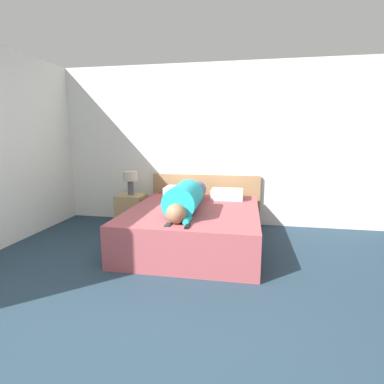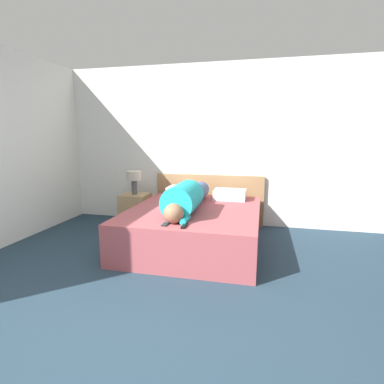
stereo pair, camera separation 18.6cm
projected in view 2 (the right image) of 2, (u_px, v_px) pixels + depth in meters
ground_plane at (103, 362)px, 1.95m from camera, size 16.00×16.00×0.00m
wall_back at (204, 146)px, 4.96m from camera, size 5.89×0.06×2.60m
bed at (195, 227)px, 4.02m from camera, size 1.68×1.97×0.51m
headboard at (209, 199)px, 5.03m from camera, size 1.80×0.04×0.82m
nightstand at (135, 210)px, 4.91m from camera, size 0.43×0.40×0.53m
table_lamp at (134, 178)px, 4.81m from camera, size 0.23×0.23×0.38m
person_lying at (187, 198)px, 3.83m from camera, size 0.39×1.62×0.39m
pillow_near_headboard at (184, 192)px, 4.71m from camera, size 0.50×0.35×0.16m
pillow_second at (230, 195)px, 4.55m from camera, size 0.47×0.35×0.15m
tv_remote at (184, 226)px, 3.16m from camera, size 0.04×0.15×0.02m
cell_phone at (165, 224)px, 3.24m from camera, size 0.06×0.13×0.01m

